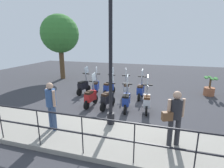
# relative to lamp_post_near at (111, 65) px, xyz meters

# --- Properties ---
(ground_plane) EXTENTS (28.00, 28.00, 0.00)m
(ground_plane) POSITION_rel_lamp_post_near_xyz_m (2.40, 0.22, -2.24)
(ground_plane) COLOR #38383D
(promenade_walkway) EXTENTS (2.20, 20.00, 0.15)m
(promenade_walkway) POSITION_rel_lamp_post_near_xyz_m (-0.75, 0.22, -2.17)
(promenade_walkway) COLOR gray
(promenade_walkway) RESTS_ON ground_plane
(fence_railing) EXTENTS (0.04, 16.03, 1.07)m
(fence_railing) POSITION_rel_lamp_post_near_xyz_m (-1.80, 0.22, -1.34)
(fence_railing) COLOR black
(fence_railing) RESTS_ON promenade_walkway
(lamp_post_near) EXTENTS (0.26, 0.90, 4.68)m
(lamp_post_near) POSITION_rel_lamp_post_near_xyz_m (0.00, 0.00, 0.00)
(lamp_post_near) COLOR black
(lamp_post_near) RESTS_ON promenade_walkway
(pedestrian_with_bag) EXTENTS (0.49, 0.60, 1.59)m
(pedestrian_with_bag) POSITION_rel_lamp_post_near_xyz_m (-0.74, -2.04, -1.16)
(pedestrian_with_bag) COLOR #28282D
(pedestrian_with_bag) RESTS_ON promenade_walkway
(pedestrian_distant) EXTENTS (0.43, 0.45, 1.59)m
(pedestrian_distant) POSITION_rel_lamp_post_near_xyz_m (-0.90, 1.73, -1.16)
(pedestrian_distant) COLOR #384C70
(pedestrian_distant) RESTS_ON promenade_walkway
(tree_large) EXTENTS (2.83, 2.83, 4.86)m
(tree_large) POSITION_rel_lamp_post_near_xyz_m (6.53, 5.95, 1.17)
(tree_large) COLOR brown
(tree_large) RESTS_ON ground_plane
(potted_palm) EXTENTS (1.06, 0.66, 1.05)m
(potted_palm) POSITION_rel_lamp_post_near_xyz_m (5.01, -4.20, -1.80)
(potted_palm) COLOR #9E5B3D
(potted_palm) RESTS_ON ground_plane
(scooter_near_0) EXTENTS (1.23, 0.44, 1.54)m
(scooter_near_0) POSITION_rel_lamp_post_near_xyz_m (1.75, -1.08, -1.76)
(scooter_near_0) COLOR black
(scooter_near_0) RESTS_ON ground_plane
(scooter_near_1) EXTENTS (1.23, 0.44, 1.54)m
(scooter_near_1) POSITION_rel_lamp_post_near_xyz_m (1.67, -0.21, -1.76)
(scooter_near_1) COLOR black
(scooter_near_1) RESTS_ON ground_plane
(scooter_near_2) EXTENTS (1.22, 0.51, 1.54)m
(scooter_near_2) POSITION_rel_lamp_post_near_xyz_m (1.65, 0.64, -1.76)
(scooter_near_2) COLOR black
(scooter_near_2) RESTS_ON ground_plane
(scooter_near_3) EXTENTS (1.23, 0.44, 1.54)m
(scooter_near_3) POSITION_rel_lamp_post_near_xyz_m (1.67, 1.47, -1.76)
(scooter_near_3) COLOR black
(scooter_near_3) RESTS_ON ground_plane
(scooter_far_0) EXTENTS (1.23, 0.44, 1.54)m
(scooter_far_0) POSITION_rel_lamp_post_near_xyz_m (3.40, -0.61, -1.76)
(scooter_far_0) COLOR black
(scooter_far_0) RESTS_ON ground_plane
(scooter_far_1) EXTENTS (1.21, 0.53, 1.54)m
(scooter_far_1) POSITION_rel_lamp_post_near_xyz_m (3.45, 0.18, -1.76)
(scooter_far_1) COLOR black
(scooter_far_1) RESTS_ON ground_plane
(scooter_far_2) EXTENTS (1.21, 0.52, 1.54)m
(scooter_far_2) POSITION_rel_lamp_post_near_xyz_m (3.41, 1.12, -1.76)
(scooter_far_2) COLOR black
(scooter_far_2) RESTS_ON ground_plane
(scooter_far_3) EXTENTS (1.22, 0.49, 1.54)m
(scooter_far_3) POSITION_rel_lamp_post_near_xyz_m (3.43, 1.91, -1.76)
(scooter_far_3) COLOR black
(scooter_far_3) RESTS_ON ground_plane
(scooter_far_4) EXTENTS (1.22, 0.49, 1.54)m
(scooter_far_4) POSITION_rel_lamp_post_near_xyz_m (3.35, 2.63, -1.76)
(scooter_far_4) COLOR black
(scooter_far_4) RESTS_ON ground_plane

